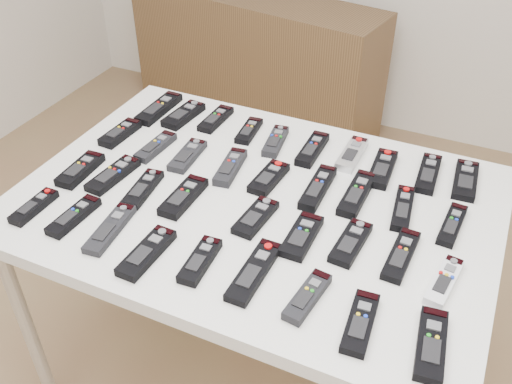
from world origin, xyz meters
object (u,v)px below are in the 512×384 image
at_px(remote_2, 216,119).
at_px(remote_18, 452,225).
at_px(remote_24, 302,236).
at_px(remote_27, 444,281).
at_px(remote_22, 184,197).
at_px(remote_12, 188,156).
at_px(table, 256,215).
at_px(remote_5, 312,149).
at_px(remote_29, 74,216).
at_px(remote_0, 159,108).
at_px(remote_6, 352,154).
at_px(remote_14, 269,178).
at_px(remote_31, 147,253).
at_px(remote_34, 307,297).
at_px(remote_23, 256,217).
at_px(remote_15, 318,188).
at_px(remote_20, 113,175).
at_px(sideboard, 255,60).
at_px(remote_33, 254,271).
at_px(remote_36, 431,344).
at_px(remote_25, 351,243).
at_px(remote_11, 156,147).
at_px(remote_35, 360,323).
at_px(remote_9, 465,180).
at_px(remote_32, 200,261).
at_px(remote_8, 428,174).
at_px(remote_19, 80,170).
at_px(remote_10, 120,133).
at_px(remote_26, 401,255).
at_px(remote_4, 275,141).
at_px(remote_1, 184,115).
at_px(remote_30, 110,229).
at_px(remote_17, 403,208).
at_px(remote_13, 230,167).

distance_m(remote_2, remote_18, 0.81).
bearing_deg(remote_24, remote_27, -1.72).
bearing_deg(remote_22, remote_12, 117.35).
bearing_deg(remote_24, table, 148.27).
relative_size(remote_5, remote_29, 1.09).
relative_size(remote_0, remote_6, 1.21).
distance_m(remote_2, remote_14, 0.37).
relative_size(remote_31, remote_34, 1.14).
bearing_deg(remote_23, remote_5, 91.18).
bearing_deg(remote_15, remote_20, -162.69).
xyz_separation_m(sideboard, remote_33, (0.88, -1.90, 0.43)).
distance_m(remote_5, remote_36, 0.73).
distance_m(remote_25, remote_29, 0.70).
xyz_separation_m(remote_11, remote_35, (0.75, -0.39, 0.00)).
distance_m(remote_11, remote_23, 0.44).
bearing_deg(remote_9, remote_32, -134.93).
bearing_deg(remote_12, remote_27, -18.24).
relative_size(remote_6, remote_35, 1.03).
bearing_deg(remote_8, table, -146.71).
bearing_deg(remote_15, remote_8, 35.87).
bearing_deg(remote_8, remote_6, 176.30).
distance_m(remote_15, remote_29, 0.64).
distance_m(remote_0, remote_19, 0.39).
distance_m(remote_10, remote_14, 0.51).
relative_size(remote_26, remote_31, 1.03).
xyz_separation_m(remote_26, remote_31, (-0.54, -0.24, 0.00)).
relative_size(remote_8, remote_15, 0.94).
height_order(remote_24, remote_34, same).
bearing_deg(remote_9, remote_8, -177.28).
xyz_separation_m(remote_14, remote_22, (-0.17, -0.17, 0.00)).
bearing_deg(remote_32, remote_35, -6.65).
distance_m(sideboard, remote_4, 1.60).
bearing_deg(remote_2, remote_4, -9.92).
xyz_separation_m(remote_18, remote_22, (-0.66, -0.18, 0.00)).
bearing_deg(remote_0, remote_19, -90.54).
relative_size(sideboard, remote_5, 8.30).
xyz_separation_m(remote_0, remote_25, (0.77, -0.37, -0.00)).
bearing_deg(remote_1, remote_10, -118.26).
bearing_deg(remote_31, remote_30, 166.55).
bearing_deg(remote_0, remote_24, -30.18).
relative_size(remote_12, remote_35, 0.98).
xyz_separation_m(remote_6, remote_17, (0.19, -0.19, -0.00)).
relative_size(remote_22, remote_26, 0.96).
height_order(remote_8, remote_14, remote_14).
distance_m(remote_1, remote_19, 0.40).
bearing_deg(remote_24, remote_36, -29.49).
bearing_deg(remote_13, remote_31, -100.47).
bearing_deg(remote_1, remote_15, -14.33).
height_order(remote_2, remote_12, same).
bearing_deg(remote_30, remote_31, -21.52).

